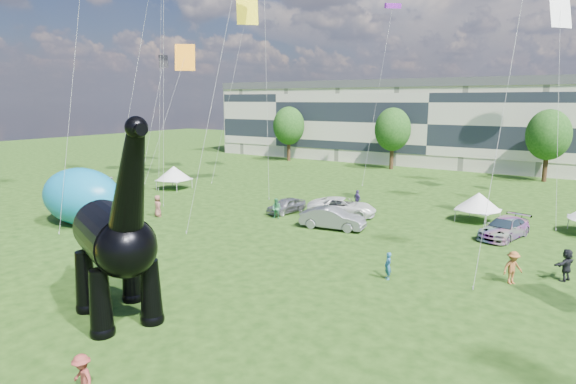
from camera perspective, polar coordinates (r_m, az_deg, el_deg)
The scene contains 14 objects.
ground at distance 21.95m, azimuth -10.92°, elevation -16.47°, with size 220.00×220.00×0.00m, color #16330C.
terrace_row at distance 78.96m, azimuth 17.43°, elevation 7.47°, with size 78.00×11.00×12.00m, color beige.
tree_far_left at distance 79.97m, azimuth 0.09°, elevation 8.21°, with size 5.20×5.20×9.44m.
tree_mid_left at distance 71.70m, azimuth 12.31°, elevation 7.66°, with size 5.20×5.20×9.44m.
tree_mid_right at distance 67.13m, azimuth 28.52°, elevation 6.40°, with size 5.20×5.20×9.44m.
dinosaur_sculpture at distance 23.90m, azimuth -20.23°, elevation -5.11°, with size 11.70×6.23×9.81m.
car_silver at distance 43.14m, azimuth -0.21°, elevation -1.60°, with size 1.62×4.03×1.37m, color #BAB8BD.
car_grey at distance 38.05m, azimuth 5.31°, elevation -3.12°, with size 1.78×5.09×1.68m, color gray.
car_white at distance 42.17m, azimuth 6.41°, elevation -1.78°, with size 2.73×5.91×1.64m, color white.
car_dark at distance 38.78m, azimuth 24.28°, elevation -3.91°, with size 2.13×5.23×1.52m, color #595960.
gazebo_near at distance 42.82m, azimuth 21.65°, elevation -1.03°, with size 4.29×4.29×2.49m.
gazebo_left at distance 55.91m, azimuth -13.37°, elevation 2.21°, with size 4.34×4.34×2.66m.
inflatable_teal at distance 42.30m, azimuth -23.26°, elevation -0.49°, with size 7.44×4.65×4.65m, color #0D71A0.
visitors at distance 33.75m, azimuth 3.72°, elevation -4.80°, with size 50.65×36.36×1.89m.
Camera 1 is at (13.85, -13.77, 10.01)m, focal length 30.00 mm.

